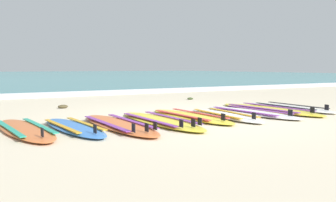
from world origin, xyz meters
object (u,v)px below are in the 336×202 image
object	(u,v)px
surfboard_2	(118,124)
surfboard_6	(251,112)
surfboard_0	(24,129)
surfboard_7	(269,109)
surfboard_1	(73,127)
surfboard_5	(224,115)
surfboard_4	(190,116)
surfboard_3	(160,121)
surfboard_8	(290,107)

from	to	relation	value
surfboard_2	surfboard_6	distance (m)	2.76
surfboard_0	surfboard_7	world-z (taller)	same
surfboard_1	surfboard_0	bearing A→B (deg)	166.52
surfboard_6	surfboard_7	world-z (taller)	same
surfboard_2	surfboard_5	xyz separation A→B (m)	(2.06, 0.04, -0.00)
surfboard_0	surfboard_6	bearing A→B (deg)	-1.61
surfboard_6	surfboard_1	bearing A→B (deg)	-179.31
surfboard_4	surfboard_7	distance (m)	1.99
surfboard_0	surfboard_5	distance (m)	3.38
surfboard_2	surfboard_3	world-z (taller)	same
surfboard_0	surfboard_1	size ratio (longest dim) A/B	1.11
surfboard_0	surfboard_8	world-z (taller)	same
surfboard_1	surfboard_8	world-z (taller)	same
surfboard_0	surfboard_2	world-z (taller)	same
surfboard_1	surfboard_7	distance (m)	4.09
surfboard_5	surfboard_7	world-z (taller)	same
surfboard_5	surfboard_8	world-z (taller)	same
surfboard_7	surfboard_5	bearing A→B (deg)	-168.87
surfboard_0	surfboard_5	bearing A→B (deg)	-3.31
surfboard_7	surfboard_1	bearing A→B (deg)	-176.81
surfboard_1	surfboard_8	bearing A→B (deg)	3.03
surfboard_4	surfboard_5	size ratio (longest dim) A/B	1.09
surfboard_7	surfboard_0	bearing A→B (deg)	-179.12
surfboard_2	surfboard_8	world-z (taller)	same
surfboard_1	surfboard_4	distance (m)	2.10
surfboard_1	surfboard_2	world-z (taller)	same
surfboard_5	surfboard_0	bearing A→B (deg)	176.69
surfboard_0	surfboard_7	size ratio (longest dim) A/B	0.86
surfboard_6	surfboard_8	world-z (taller)	same
surfboard_0	surfboard_6	size ratio (longest dim) A/B	0.95
surfboard_6	surfboard_7	xyz separation A→B (m)	(0.66, 0.19, -0.00)
surfboard_0	surfboard_7	xyz separation A→B (m)	(4.73, 0.07, -0.00)
surfboard_0	surfboard_8	xyz separation A→B (m)	(5.39, 0.10, -0.00)
surfboard_7	surfboard_8	world-z (taller)	same
surfboard_2	surfboard_5	bearing A→B (deg)	1.22
surfboard_1	surfboard_6	size ratio (longest dim) A/B	0.86
surfboard_1	surfboard_8	size ratio (longest dim) A/B	0.89
surfboard_1	surfboard_5	xyz separation A→B (m)	(2.72, -0.04, -0.00)
surfboard_2	surfboard_4	world-z (taller)	same
surfboard_2	surfboard_3	size ratio (longest dim) A/B	0.99
surfboard_6	surfboard_0	bearing A→B (deg)	178.39
surfboard_2	surfboard_6	size ratio (longest dim) A/B	1.01
surfboard_4	surfboard_7	size ratio (longest dim) A/B	0.86
surfboard_4	surfboard_5	distance (m)	0.66
surfboard_0	surfboard_4	distance (m)	2.75
surfboard_1	surfboard_2	distance (m)	0.66
surfboard_6	surfboard_5	bearing A→B (deg)	-173.39
surfboard_8	surfboard_7	bearing A→B (deg)	-178.00
surfboard_1	surfboard_2	size ratio (longest dim) A/B	0.85
surfboard_6	surfboard_8	bearing A→B (deg)	9.03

